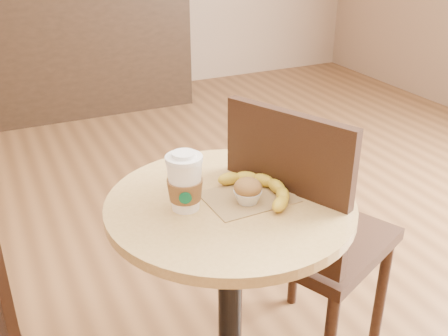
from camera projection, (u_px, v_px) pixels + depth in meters
name	position (u px, v px, depth m)	size (l,w,h in m)	color
cafe_table	(230.00, 266.00, 1.53)	(0.69, 0.69, 0.75)	black
chair_right	(305.00, 233.00, 1.67)	(0.57, 0.57, 0.98)	black
service_counter	(45.00, 47.00, 4.06)	(2.30, 0.65, 1.04)	black
kraft_bag	(249.00, 197.00, 1.45)	(0.24, 0.18, 0.00)	olive
coffee_cup	(185.00, 184.00, 1.36)	(0.10, 0.10, 0.16)	white
muffin	(248.00, 191.00, 1.40)	(0.08, 0.08, 0.07)	silver
banana	(260.00, 189.00, 1.45)	(0.17, 0.26, 0.04)	gold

